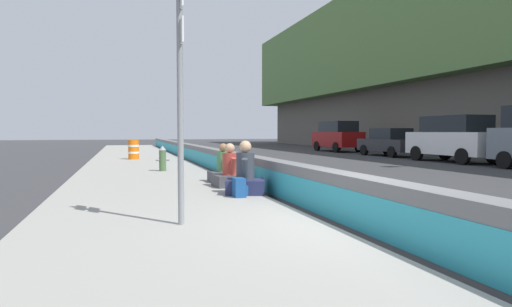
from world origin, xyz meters
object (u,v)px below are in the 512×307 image
at_px(fire_hydrant, 163,158).
at_px(parked_car_fourth, 390,142).
at_px(backpack, 239,188).
at_px(construction_barrel, 134,150).
at_px(route_sign_post, 180,83).
at_px(seated_person_middle, 230,173).
at_px(seated_person_rear, 223,170).
at_px(parked_car_midline, 337,136).
at_px(parked_car_third, 454,138).
at_px(seated_person_foreground, 245,177).

bearing_deg(fire_hydrant, parked_car_fourth, -61.88).
relative_size(backpack, construction_barrel, 0.42).
xyz_separation_m(route_sign_post, fire_hydrant, (8.91, -0.52, -1.62)).
xyz_separation_m(fire_hydrant, construction_barrel, (6.93, 0.79, 0.03)).
distance_m(seated_person_middle, construction_barrel, 11.95).
bearing_deg(seated_person_rear, route_sign_post, 160.57).
distance_m(backpack, parked_car_midline, 24.64).
height_order(parked_car_third, parked_car_midline, same).
xyz_separation_m(backpack, parked_car_fourth, (14.27, -13.38, 0.53)).
xyz_separation_m(fire_hydrant, parked_car_third, (2.20, -14.28, 0.60)).
distance_m(seated_person_foreground, parked_car_third, 15.50).
distance_m(route_sign_post, backpack, 3.35).
bearing_deg(parked_car_midline, seated_person_rear, 144.26).
height_order(route_sign_post, construction_barrel, route_sign_post).
height_order(construction_barrel, parked_car_midline, parked_car_midline).
relative_size(seated_person_foreground, parked_car_midline, 0.24).
bearing_deg(parked_car_fourth, backpack, 136.84).
height_order(seated_person_middle, parked_car_midline, parked_car_midline).
xyz_separation_m(seated_person_rear, parked_car_midline, (17.99, -12.94, 0.72)).
bearing_deg(construction_barrel, parked_car_fourth, -87.17).
xyz_separation_m(parked_car_fourth, parked_car_midline, (6.50, 0.15, 0.32)).
height_order(route_sign_post, parked_car_fourth, route_sign_post).
bearing_deg(route_sign_post, parked_car_fourth, -41.90).
relative_size(fire_hydrant, parked_car_third, 0.18).
xyz_separation_m(seated_person_foreground, seated_person_rear, (2.35, -0.04, -0.04)).
bearing_deg(seated_person_foreground, route_sign_post, 147.46).
distance_m(seated_person_rear, parked_car_fourth, 17.42).
xyz_separation_m(route_sign_post, seated_person_middle, (4.07, -1.73, -1.73)).
bearing_deg(seated_person_rear, parked_car_fourth, -48.73).
relative_size(parked_car_third, parked_car_fourth, 1.07).
bearing_deg(fire_hydrant, route_sign_post, 176.69).
xyz_separation_m(seated_person_foreground, seated_person_middle, (1.32, 0.03, -0.03)).
bearing_deg(backpack, construction_barrel, 7.52).
height_order(parked_car_fourth, parked_car_midline, parked_car_midline).
bearing_deg(seated_person_foreground, seated_person_rear, -1.04).
bearing_deg(seated_person_middle, fire_hydrant, 14.08).
relative_size(seated_person_middle, backpack, 2.69).
xyz_separation_m(seated_person_middle, parked_car_third, (7.04, -13.06, 0.71)).
xyz_separation_m(seated_person_middle, construction_barrel, (11.78, 2.01, 0.14)).
bearing_deg(route_sign_post, parked_car_midline, -32.56).
relative_size(fire_hydrant, seated_person_middle, 0.82).
xyz_separation_m(parked_car_third, parked_car_midline, (11.98, 0.05, 0.00)).
height_order(fire_hydrant, parked_car_third, parked_car_third).
distance_m(seated_person_middle, backpack, 1.77).
bearing_deg(seated_person_middle, backpack, 172.74).
bearing_deg(seated_person_rear, parked_car_third, -65.19).
relative_size(route_sign_post, backpack, 9.00).
bearing_deg(route_sign_post, construction_barrel, 1.00).
distance_m(route_sign_post, construction_barrel, 15.93).
relative_size(seated_person_middle, parked_car_third, 0.22).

